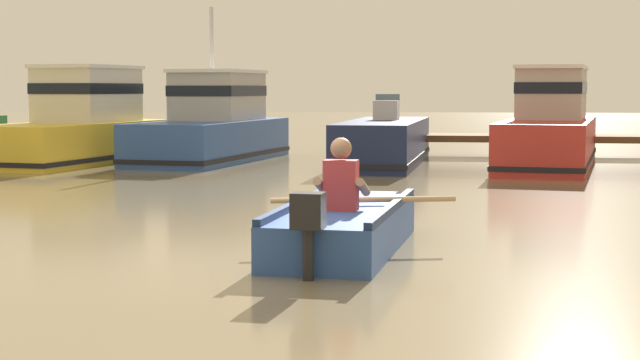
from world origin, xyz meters
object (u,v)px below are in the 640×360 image
object	(u,v)px
moored_boat_blue	(213,127)
moored_boat_navy	(384,143)
rowboat_with_person	(345,226)
moored_boat_red	(550,128)
moored_boat_yellow	(80,127)

from	to	relation	value
moored_boat_blue	moored_boat_navy	distance (m)	4.10
rowboat_with_person	moored_boat_navy	bearing A→B (deg)	91.87
rowboat_with_person	moored_boat_red	bearing A→B (deg)	74.70
moored_boat_yellow	moored_boat_navy	distance (m)	6.89
moored_boat_yellow	moored_boat_navy	world-z (taller)	moored_boat_yellow
rowboat_with_person	moored_boat_red	xyz separation A→B (m)	(3.25, 11.86, 0.56)
moored_boat_blue	moored_boat_red	size ratio (longest dim) A/B	0.85
moored_boat_blue	moored_boat_navy	world-z (taller)	moored_boat_blue
moored_boat_yellow	moored_boat_red	size ratio (longest dim) A/B	0.85
moored_boat_blue	moored_boat_yellow	bearing A→B (deg)	-160.78
moored_boat_red	moored_boat_blue	bearing A→B (deg)	176.75
rowboat_with_person	moored_boat_blue	xyz separation A→B (m)	(-4.42, 12.29, 0.54)
moored_boat_red	moored_boat_yellow	bearing A→B (deg)	-176.99
moored_boat_blue	rowboat_with_person	bearing A→B (deg)	-70.23
rowboat_with_person	moored_boat_blue	world-z (taller)	moored_boat_blue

